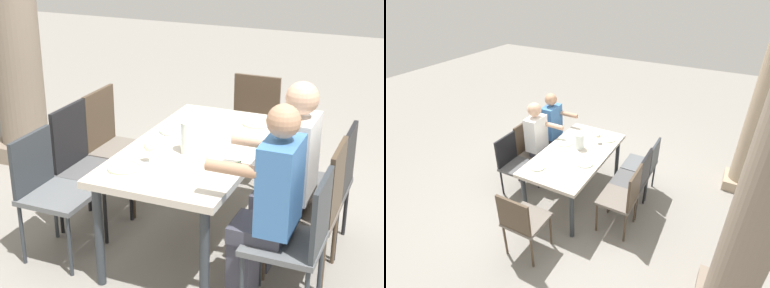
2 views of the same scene
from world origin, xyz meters
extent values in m
plane|color=gray|center=(0.00, 0.00, 0.00)|extent=(16.00, 16.00, 0.00)
cube|color=beige|center=(0.00, 0.00, 0.73)|extent=(1.64, 0.88, 0.05)
cylinder|color=#2D3338|center=(-0.74, 0.36, 0.35)|extent=(0.06, 0.06, 0.70)
cylinder|color=#2D3338|center=(0.74, 0.36, 0.35)|extent=(0.06, 0.06, 0.70)
cylinder|color=#2D3338|center=(-0.74, -0.36, 0.35)|extent=(0.06, 0.06, 0.70)
cylinder|color=#2D3338|center=(0.74, -0.36, 0.35)|extent=(0.06, 0.06, 0.70)
cube|color=#5B5E61|center=(-0.55, 0.78, 0.46)|extent=(0.44, 0.44, 0.04)
cube|color=#2D3338|center=(-0.55, 0.98, 0.67)|extent=(0.42, 0.03, 0.41)
cylinder|color=#2D3338|center=(-0.74, 0.59, 0.22)|extent=(0.03, 0.03, 0.44)
cylinder|color=#2D3338|center=(-0.36, 0.59, 0.22)|extent=(0.03, 0.03, 0.44)
cylinder|color=#2D3338|center=(-0.74, 0.97, 0.22)|extent=(0.03, 0.03, 0.44)
cylinder|color=#2D3338|center=(-0.36, 0.97, 0.22)|extent=(0.03, 0.03, 0.44)
cube|color=#5B5E61|center=(-0.55, -0.78, 0.46)|extent=(0.44, 0.44, 0.04)
cube|color=#2D3338|center=(-0.55, -0.98, 0.68)|extent=(0.42, 0.03, 0.44)
cylinder|color=#2D3338|center=(-0.36, -0.59, 0.22)|extent=(0.03, 0.03, 0.44)
cylinder|color=#2D3338|center=(-0.74, -0.59, 0.22)|extent=(0.03, 0.03, 0.44)
cylinder|color=#2D3338|center=(-0.36, -0.97, 0.22)|extent=(0.03, 0.03, 0.44)
cube|color=#4F4F50|center=(-0.10, 0.78, 0.46)|extent=(0.44, 0.44, 0.04)
cube|color=black|center=(-0.10, 0.98, 0.70)|extent=(0.42, 0.03, 0.48)
cylinder|color=black|center=(-0.29, 0.59, 0.22)|extent=(0.03, 0.03, 0.44)
cylinder|color=black|center=(0.09, 0.59, 0.22)|extent=(0.03, 0.03, 0.44)
cylinder|color=black|center=(-0.29, 0.97, 0.22)|extent=(0.03, 0.03, 0.44)
cylinder|color=black|center=(0.09, 0.97, 0.22)|extent=(0.03, 0.03, 0.44)
cube|color=#6A6158|center=(-0.10, -0.78, 0.44)|extent=(0.44, 0.44, 0.04)
cube|color=#473828|center=(-0.10, -0.98, 0.69)|extent=(0.42, 0.03, 0.49)
cylinder|color=#473828|center=(0.09, -0.59, 0.21)|extent=(0.03, 0.03, 0.42)
cylinder|color=#473828|center=(-0.29, -0.59, 0.21)|extent=(0.03, 0.03, 0.42)
cylinder|color=#473828|center=(0.09, -0.97, 0.21)|extent=(0.03, 0.03, 0.42)
cylinder|color=#473828|center=(-0.29, -0.97, 0.21)|extent=(0.03, 0.03, 0.42)
cube|color=#6A6158|center=(0.32, 0.78, 0.47)|extent=(0.44, 0.44, 0.04)
cube|color=#473828|center=(0.32, 0.98, 0.70)|extent=(0.42, 0.03, 0.47)
cylinder|color=#473828|center=(0.13, 0.59, 0.22)|extent=(0.03, 0.03, 0.45)
cylinder|color=#473828|center=(0.51, 0.59, 0.22)|extent=(0.03, 0.03, 0.45)
cylinder|color=#473828|center=(0.13, 0.97, 0.22)|extent=(0.03, 0.03, 0.45)
cylinder|color=#473828|center=(0.51, 0.97, 0.22)|extent=(0.03, 0.03, 0.45)
cube|color=#4F4F50|center=(0.32, -0.78, 0.45)|extent=(0.44, 0.44, 0.04)
cube|color=black|center=(0.32, -0.98, 0.67)|extent=(0.42, 0.03, 0.45)
cylinder|color=black|center=(0.51, -0.59, 0.21)|extent=(0.03, 0.03, 0.43)
cylinder|color=black|center=(0.13, -0.59, 0.21)|extent=(0.03, 0.03, 0.43)
cylinder|color=black|center=(0.51, -0.97, 0.21)|extent=(0.03, 0.03, 0.43)
cylinder|color=black|center=(0.13, -0.97, 0.21)|extent=(0.03, 0.03, 0.43)
cube|color=#6A6158|center=(1.16, 0.00, 0.48)|extent=(0.44, 0.44, 0.04)
cube|color=#473828|center=(1.36, 0.00, 0.69)|extent=(0.03, 0.42, 0.43)
cylinder|color=#473828|center=(0.97, 0.19, 0.23)|extent=(0.03, 0.03, 0.46)
cylinder|color=#473828|center=(0.97, -0.19, 0.23)|extent=(0.03, 0.03, 0.46)
cylinder|color=#473828|center=(1.35, 0.19, 0.23)|extent=(0.03, 0.03, 0.46)
cylinder|color=#473828|center=(1.35, -0.19, 0.23)|extent=(0.03, 0.03, 0.46)
cube|color=#3F3F4C|center=(-0.55, -0.53, 0.23)|extent=(0.24, 0.14, 0.46)
cube|color=#3F3F4C|center=(-0.55, -0.62, 0.51)|extent=(0.28, 0.32, 0.10)
cube|color=#3F72B2|center=(-0.55, -0.73, 0.83)|extent=(0.34, 0.20, 0.53)
sphere|color=tan|center=(-0.55, -0.73, 1.21)|extent=(0.19, 0.19, 0.19)
cylinder|color=tan|center=(-0.69, -0.49, 0.94)|extent=(0.07, 0.30, 0.07)
cube|color=#3F3F4C|center=(-0.10, -0.53, 0.23)|extent=(0.24, 0.14, 0.46)
cube|color=#3F3F4C|center=(-0.10, -0.62, 0.51)|extent=(0.28, 0.32, 0.10)
cube|color=white|center=(-0.10, -0.73, 0.82)|extent=(0.34, 0.20, 0.52)
sphere|color=tan|center=(-0.10, -0.73, 1.21)|extent=(0.21, 0.21, 0.21)
cylinder|color=tan|center=(-0.24, -0.49, 0.94)|extent=(0.07, 0.30, 0.07)
cube|color=gray|center=(0.84, 2.16, 0.08)|extent=(0.57, 0.57, 0.16)
cylinder|color=gray|center=(0.84, 2.16, 1.43)|extent=(0.44, 0.44, 2.53)
cylinder|color=white|center=(-0.56, 0.26, 0.75)|extent=(0.21, 0.21, 0.01)
torus|color=#A4C786|center=(-0.56, 0.26, 0.76)|extent=(0.21, 0.21, 0.01)
cylinder|color=white|center=(-0.40, 0.16, 0.75)|extent=(0.06, 0.06, 0.00)
cylinder|color=white|center=(-0.40, 0.16, 0.79)|extent=(0.01, 0.01, 0.08)
sphere|color=#F2EFCC|center=(-0.40, 0.16, 0.86)|extent=(0.07, 0.07, 0.07)
cube|color=silver|center=(-0.71, 0.26, 0.75)|extent=(0.03, 0.17, 0.01)
cube|color=silver|center=(-0.41, 0.26, 0.75)|extent=(0.02, 0.17, 0.01)
cylinder|color=white|center=(-0.15, -0.26, 0.75)|extent=(0.24, 0.24, 0.01)
torus|color=#A4C786|center=(-0.15, -0.26, 0.76)|extent=(0.24, 0.24, 0.01)
cube|color=silver|center=(-0.30, -0.26, 0.75)|extent=(0.03, 0.17, 0.01)
cube|color=silver|center=(0.00, -0.26, 0.75)|extent=(0.02, 0.17, 0.01)
cylinder|color=white|center=(0.18, 0.24, 0.75)|extent=(0.24, 0.24, 0.01)
torus|color=#A9CD91|center=(0.18, 0.24, 0.76)|extent=(0.24, 0.24, 0.01)
cube|color=silver|center=(0.03, 0.24, 0.75)|extent=(0.03, 0.17, 0.01)
cube|color=silver|center=(0.33, 0.24, 0.75)|extent=(0.03, 0.17, 0.01)
cylinder|color=white|center=(0.55, -0.25, 0.75)|extent=(0.21, 0.21, 0.01)
torus|color=#A4C786|center=(0.55, -0.25, 0.76)|extent=(0.21, 0.21, 0.01)
cube|color=silver|center=(0.40, -0.25, 0.75)|extent=(0.02, 0.17, 0.01)
cube|color=silver|center=(0.70, -0.25, 0.75)|extent=(0.02, 0.17, 0.01)
cylinder|color=white|center=(-0.14, -0.01, 0.86)|extent=(0.13, 0.13, 0.22)
cylinder|color=#EFEAC6|center=(-0.14, -0.01, 0.83)|extent=(0.12, 0.12, 0.14)
camera|label=1|loc=(-3.57, -1.49, 2.29)|focal=56.69mm
camera|label=2|loc=(3.11, 1.72, 2.94)|focal=28.03mm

